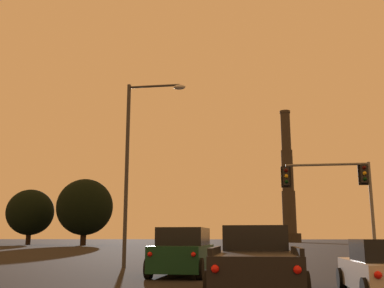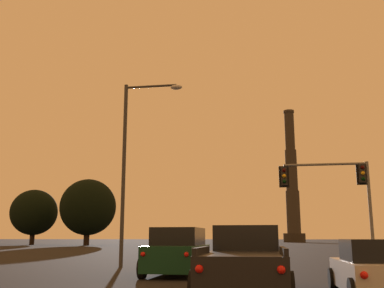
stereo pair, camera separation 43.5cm
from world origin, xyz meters
name	(u,v)px [view 2 (the right image)]	position (x,y,z in m)	size (l,w,h in m)	color
pickup_truck_center_lane_second	(245,263)	(-0.10, 11.45, 0.80)	(2.23, 5.52, 1.82)	black
hatchback_right_lane_second	(376,270)	(3.21, 11.46, 0.66)	(1.90, 4.11, 1.44)	silver
suv_left_lane_front	(178,252)	(-3.04, 17.34, 0.90)	(2.15, 4.92, 1.86)	#0F3823
traffic_light_overhead_right	(338,186)	(4.59, 25.33, 4.32)	(5.10, 0.50, 5.67)	slate
street_lamp	(132,153)	(-6.29, 21.39, 5.79)	(3.19, 0.36, 9.57)	#38383A
smokestack	(292,189)	(8.47, 131.47, 15.09)	(6.16, 6.16, 38.55)	#2B2722
treeline_far_right	(88,207)	(-31.40, 77.38, 6.83)	(10.25, 9.22, 11.92)	black
treeline_center_left	(34,212)	(-44.10, 81.44, 6.20)	(9.20, 8.28, 10.62)	black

